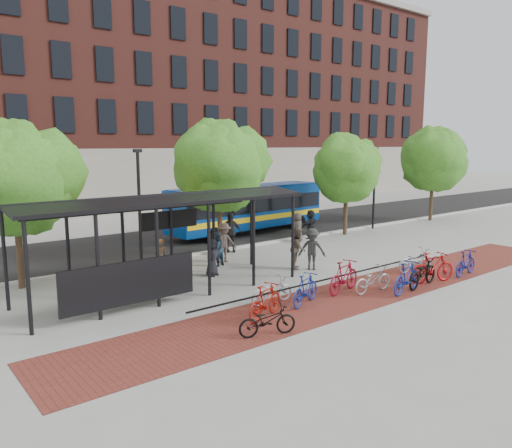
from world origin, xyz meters
TOP-DOWN VIEW (x-y plane):
  - ground at (0.00, 0.00)m, footprint 160.00×160.00m
  - asphalt_street at (0.00, 8.00)m, footprint 160.00×8.00m
  - curb at (0.00, 4.00)m, footprint 160.00×0.25m
  - brick_strip at (-2.00, -5.00)m, footprint 24.00×3.00m
  - bike_rack_rail at (-3.30, -4.10)m, footprint 12.00×0.05m
  - building_brick at (10.00, 26.00)m, footprint 55.00×14.00m
  - bus_shelter at (-8.13, -0.48)m, footprint 10.60×3.07m
  - tree_a at (-11.91, 3.35)m, footprint 4.90×4.00m
  - tree_b at (-2.90, 3.35)m, footprint 5.15×4.20m
  - tree_c at (6.09, 3.35)m, footprint 4.66×3.80m
  - tree_d at (15.10, 3.35)m, footprint 5.39×4.40m
  - lamp_post_left at (-7.00, 3.60)m, footprint 0.35×0.20m
  - lamp_post_right at (9.00, 3.60)m, footprint 0.35×0.20m
  - bus at (1.84, 7.38)m, footprint 10.73×3.09m
  - bike_0 at (-7.83, -6.05)m, footprint 1.79×1.11m
  - bike_1 at (-6.97, -4.93)m, footprint 1.90×1.09m
  - bike_2 at (-5.85, -3.90)m, footprint 1.71×0.66m
  - bike_3 at (-5.07, -4.73)m, footprint 1.84×1.08m
  - bike_5 at (-3.00, -4.58)m, footprint 2.05×0.96m
  - bike_6 at (-2.17, -5.23)m, footprint 1.83×0.72m
  - bike_7 at (-1.29, -6.06)m, footprint 2.00×0.85m
  - bike_8 at (-0.16, -5.96)m, footprint 2.23×1.08m
  - bike_9 at (0.65, -5.88)m, footprint 2.11×1.12m
  - bike_10 at (1.62, -4.46)m, footprint 1.96×0.95m
  - bike_11 at (2.68, -6.11)m, footprint 1.79×0.66m
  - pedestrian_0 at (-5.43, 0.33)m, footprint 0.87×0.73m
  - pedestrian_1 at (-7.05, 1.69)m, footprint 0.65×0.54m
  - pedestrian_2 at (-4.37, 1.57)m, footprint 0.86×0.74m
  - pedestrian_3 at (-3.69, 1.98)m, footprint 1.28×0.89m
  - pedestrian_4 at (-2.19, 3.60)m, footprint 1.25×0.97m
  - pedestrian_5 at (3.53, 3.72)m, footprint 1.59×0.92m
  - pedestrian_6 at (2.20, 3.37)m, footprint 0.84×0.60m
  - pedestrian_8 at (-1.87, -0.96)m, footprint 1.10×1.10m
  - pedestrian_9 at (-1.55, -1.50)m, footprint 1.30×1.28m

SIDE VIEW (x-z plane):
  - ground at x=0.00m, z-range 0.00..0.00m
  - bike_rack_rail at x=-3.30m, z-range -0.47..0.47m
  - brick_strip at x=-2.00m, z-range 0.00..0.01m
  - asphalt_street at x=0.00m, z-range 0.00..0.01m
  - curb at x=0.00m, z-range 0.00..0.12m
  - bike_0 at x=-7.83m, z-range 0.00..0.89m
  - bike_2 at x=-5.85m, z-range 0.00..0.89m
  - bike_6 at x=-2.17m, z-range 0.00..0.95m
  - bike_10 at x=1.62m, z-range 0.00..0.99m
  - bike_11 at x=2.68m, z-range 0.00..1.05m
  - bike_3 at x=-5.07m, z-range 0.00..1.07m
  - bike_1 at x=-6.97m, z-range 0.00..1.10m
  - bike_8 at x=-0.16m, z-range 0.00..1.12m
  - bike_7 at x=-1.29m, z-range 0.00..1.16m
  - bike_5 at x=-3.00m, z-range 0.00..1.19m
  - bike_9 at x=0.65m, z-range 0.00..1.22m
  - pedestrian_1 at x=-7.05m, z-range 0.00..1.52m
  - pedestrian_0 at x=-5.43m, z-range 0.00..1.53m
  - pedestrian_2 at x=-4.37m, z-range 0.00..1.53m
  - pedestrian_6 at x=2.20m, z-range 0.00..1.62m
  - pedestrian_5 at x=3.53m, z-range 0.00..1.63m
  - pedestrian_9 at x=-1.55m, z-range 0.00..1.80m
  - pedestrian_8 at x=-1.87m, z-range 0.00..1.80m
  - pedestrian_3 at x=-3.69m, z-range 0.00..1.81m
  - pedestrian_4 at x=-2.19m, z-range 0.00..1.98m
  - bus at x=1.84m, z-range 0.21..3.07m
  - lamp_post_left at x=-7.00m, z-range 0.18..5.31m
  - lamp_post_right at x=9.00m, z-range 0.18..5.31m
  - bus_shelter at x=-8.13m, z-range 1.20..4.80m
  - tree_c at x=6.09m, z-range 1.09..7.02m
  - tree_a at x=-11.91m, z-range 1.15..7.33m
  - tree_b at x=-2.90m, z-range 1.22..7.69m
  - tree_d at x=15.10m, z-range 1.19..7.74m
  - building_brick at x=10.00m, z-range 0.00..20.00m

